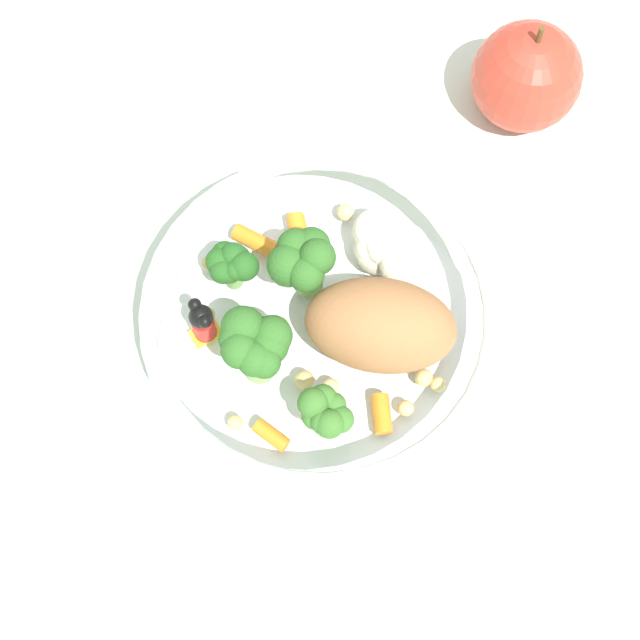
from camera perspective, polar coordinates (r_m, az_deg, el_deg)
The scene contains 3 objects.
ground_plane at distance 0.61m, azimuth -1.07°, elevation -0.97°, with size 2.40×2.40×0.00m, color silver.
food_container at distance 0.58m, azimuth 0.64°, elevation 0.40°, with size 0.21×0.21×0.07m.
loose_apple at distance 0.67m, azimuth 12.06°, elevation 13.83°, with size 0.07×0.07×0.09m.
Camera 1 is at (0.05, -0.21, 0.57)m, focal length 54.34 mm.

